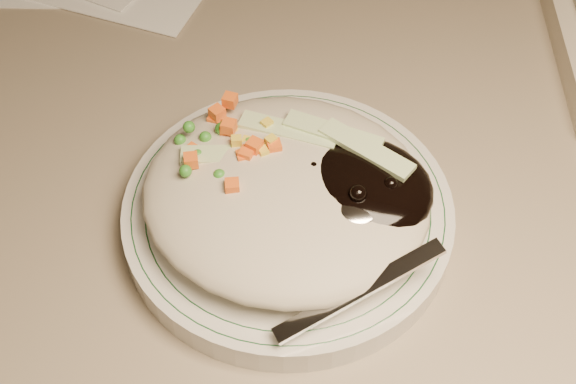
# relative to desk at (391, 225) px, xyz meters

# --- Properties ---
(desk) EXTENTS (1.40, 0.70, 0.74)m
(desk) POSITION_rel_desk_xyz_m (0.00, 0.00, 0.00)
(desk) COLOR gray
(desk) RESTS_ON ground
(plate) EXTENTS (0.23, 0.23, 0.02)m
(plate) POSITION_rel_desk_xyz_m (-0.06, -0.17, 0.21)
(plate) COLOR silver
(plate) RESTS_ON desk
(plate_rim) EXTENTS (0.22, 0.22, 0.00)m
(plate_rim) POSITION_rel_desk_xyz_m (-0.06, -0.17, 0.22)
(plate_rim) COLOR #144723
(plate_rim) RESTS_ON plate
(meal) EXTENTS (0.21, 0.19, 0.05)m
(meal) POSITION_rel_desk_xyz_m (-0.05, -0.17, 0.24)
(meal) COLOR #B7AF95
(meal) RESTS_ON plate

